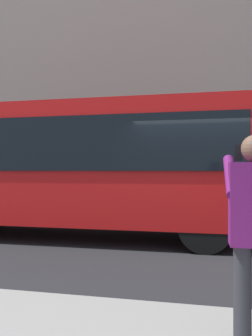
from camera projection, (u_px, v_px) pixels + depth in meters
The scene contains 3 objects.
ground_plane at pixel (200, 247), 7.05m from camera, with size 60.00×60.00×0.00m, color #232326.
building_facade_far at pixel (201, 58), 13.72m from camera, with size 28.00×1.55×12.00m.
red_bus at pixel (74, 165), 8.21m from camera, with size 9.05×2.54×3.08m.
Camera 1 is at (-0.04, 7.22, 1.57)m, focal length 37.03 mm.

